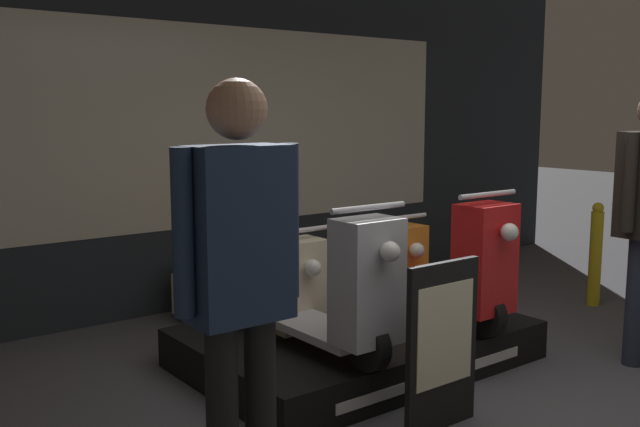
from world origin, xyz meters
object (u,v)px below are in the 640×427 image
object	(u,v)px
street_bollard	(595,255)
scooter_display_right	(418,268)
scooter_display_left	(304,289)
person_left_browsing	(239,270)
scooter_backrow_0	(250,297)
scooter_backrow_1	(348,279)
price_sign_board	(442,345)

from	to	relation	value
street_bollard	scooter_display_right	bearing A→B (deg)	177.13
scooter_display_left	person_left_browsing	world-z (taller)	person_left_browsing
scooter_display_left	scooter_backrow_0	bearing A→B (deg)	81.18
scooter_display_left	street_bollard	world-z (taller)	scooter_display_left
scooter_display_right	scooter_backrow_0	size ratio (longest dim) A/B	1.00
scooter_display_left	scooter_backrow_0	distance (m)	0.90
scooter_backrow_1	price_sign_board	xyz separation A→B (m)	(-0.86, -1.82, 0.12)
person_left_browsing	price_sign_board	bearing A→B (deg)	5.19
scooter_display_left	scooter_backrow_0	world-z (taller)	scooter_display_left
person_left_browsing	street_bollard	bearing A→B (deg)	13.27
scooter_display_right	scooter_backrow_0	world-z (taller)	scooter_display_right
scooter_display_right	price_sign_board	xyz separation A→B (m)	(-0.79, -0.97, -0.14)
scooter_backrow_1	street_bollard	world-z (taller)	scooter_backrow_1
person_left_browsing	scooter_display_right	bearing A→B (deg)	27.34
scooter_backrow_0	scooter_backrow_1	distance (m)	0.93
scooter_backrow_1	person_left_browsing	xyz separation A→B (m)	(-2.17, -1.94, 0.73)
scooter_display_right	person_left_browsing	size ratio (longest dim) A/B	0.95
street_bollard	scooter_backrow_0	bearing A→B (deg)	161.92
scooter_display_right	scooter_backrow_1	world-z (taller)	scooter_display_right
scooter_backrow_0	price_sign_board	bearing A→B (deg)	-88.02
scooter_display_right	price_sign_board	world-z (taller)	scooter_display_right
person_left_browsing	price_sign_board	xyz separation A→B (m)	(1.30, 0.12, -0.61)
scooter_display_right	scooter_backrow_0	bearing A→B (deg)	135.24
scooter_display_right	scooter_backrow_1	xyz separation A→B (m)	(0.07, 0.85, -0.26)
person_left_browsing	price_sign_board	size ratio (longest dim) A/B	1.99
scooter_backrow_0	scooter_backrow_1	bearing A→B (deg)	0.00
scooter_display_left	scooter_backrow_1	size ratio (longest dim) A/B	1.00
price_sign_board	scooter_backrow_0	bearing A→B (deg)	91.98
price_sign_board	street_bollard	size ratio (longest dim) A/B	1.01
scooter_display_left	scooter_display_right	size ratio (longest dim) A/B	1.00
scooter_display_left	scooter_backrow_1	bearing A→B (deg)	38.75
scooter_display_left	scooter_display_right	world-z (taller)	same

